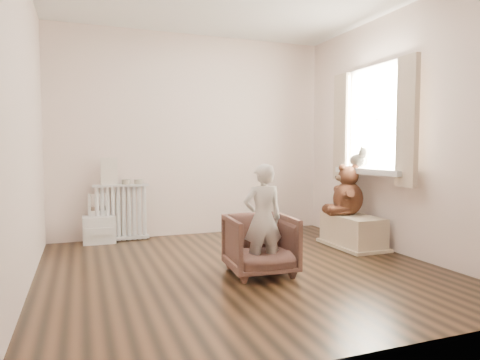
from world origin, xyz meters
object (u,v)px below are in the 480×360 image
object	(u,v)px
radiator	(121,209)
armchair	(260,245)
plush_cat	(359,159)
child	(263,219)
teddy_bear	(348,188)
toy_vanity	(99,220)
toy_bench	(353,229)

from	to	relation	value
radiator	armchair	distance (m)	2.16
radiator	plush_cat	bearing A→B (deg)	-23.97
child	teddy_bear	xyz separation A→B (m)	(1.43, 0.79, 0.17)
toy_vanity	radiator	bearing A→B (deg)	6.57
radiator	armchair	world-z (taller)	radiator
teddy_bear	toy_bench	bearing A→B (deg)	-76.56
radiator	toy_vanity	distance (m)	0.29
armchair	plush_cat	world-z (taller)	plush_cat
toy_vanity	child	world-z (taller)	child
child	armchair	bearing A→B (deg)	-86.53
child	plush_cat	size ratio (longest dim) A/B	3.37
armchair	teddy_bear	distance (m)	1.66
teddy_bear	toy_vanity	bearing A→B (deg)	174.64
armchair	toy_bench	xyz separation A→B (m)	(1.42, 0.63, -0.07)
armchair	teddy_bear	size ratio (longest dim) A/B	1.02
radiator	child	distance (m)	2.21
radiator	toy_bench	bearing A→B (deg)	-27.17
toy_vanity	child	distance (m)	2.33
radiator	toy_bench	distance (m)	2.77
radiator	child	bearing A→B (deg)	-61.90
toy_vanity	toy_bench	bearing A→B (deg)	-24.38
toy_vanity	plush_cat	bearing A→B (deg)	-21.49
toy_vanity	teddy_bear	distance (m)	2.98
radiator	toy_vanity	world-z (taller)	radiator
toy_vanity	plush_cat	size ratio (longest dim) A/B	2.04
radiator	teddy_bear	world-z (taller)	teddy_bear
child	teddy_bear	distance (m)	1.64
teddy_bear	plush_cat	distance (m)	0.36
teddy_bear	plush_cat	world-z (taller)	plush_cat
toy_bench	child	bearing A→B (deg)	-154.42
toy_vanity	child	size ratio (longest dim) A/B	0.60
toy_vanity	armchair	distance (m)	2.27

